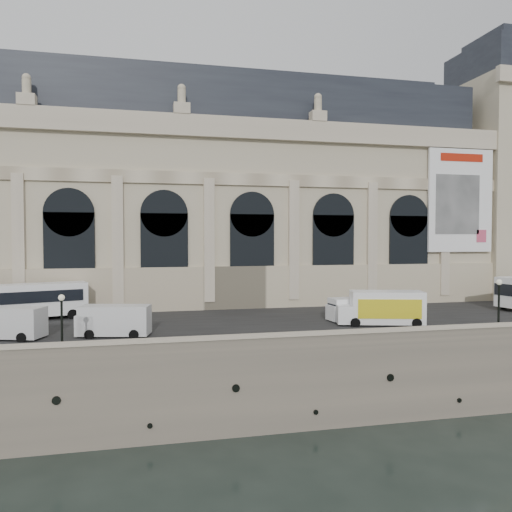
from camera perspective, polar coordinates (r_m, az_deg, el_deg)
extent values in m
plane|color=black|center=(40.78, 12.41, -18.45)|extent=(260.00, 260.00, 0.00)
cube|color=gray|center=(72.29, 0.41, -6.88)|extent=(160.00, 70.00, 6.00)
cube|color=#2D2D2D|center=(51.86, 5.79, -7.07)|extent=(160.00, 24.00, 0.06)
cube|color=gray|center=(39.50, 12.11, -9.24)|extent=(160.00, 1.20, 1.10)
cube|color=beige|center=(39.39, 12.11, -8.38)|extent=(160.00, 1.40, 0.12)
cube|color=beige|center=(66.37, -3.85, 4.44)|extent=(68.00, 18.00, 22.00)
cube|color=beige|center=(57.59, -2.40, -3.66)|extent=(68.60, 0.40, 5.00)
cube|color=beige|center=(58.50, -2.40, 14.45)|extent=(69.00, 0.80, 2.40)
cube|color=beige|center=(57.69, -2.42, 8.79)|extent=(68.00, 0.30, 1.40)
cube|color=#242931|center=(68.39, -3.88, 16.25)|extent=(64.00, 15.00, 6.00)
cube|color=#242931|center=(69.33, -3.89, 19.05)|extent=(56.00, 10.00, 1.20)
cube|color=beige|center=(57.64, -25.50, 1.61)|extent=(1.20, 0.50, 14.00)
cube|color=black|center=(56.85, -20.54, 0.17)|extent=(5.20, 0.25, 9.00)
cylinder|color=black|center=(56.89, -20.60, 4.70)|extent=(5.20, 0.25, 5.20)
cube|color=beige|center=(56.30, -15.52, 1.74)|extent=(1.20, 0.50, 14.00)
cube|color=black|center=(56.39, -10.42, 0.25)|extent=(5.20, 0.25, 9.00)
cylinder|color=black|center=(56.43, -10.45, 4.83)|extent=(5.20, 0.25, 5.20)
cube|color=beige|center=(56.73, -5.37, 1.81)|extent=(1.20, 0.50, 14.00)
cube|color=black|center=(57.69, -0.45, 0.33)|extent=(5.20, 0.25, 9.00)
cylinder|color=black|center=(57.73, -0.45, 4.80)|extent=(5.20, 0.25, 5.20)
cube|color=beige|center=(58.88, 4.33, 1.82)|extent=(1.20, 0.50, 14.00)
cube|color=black|center=(60.63, 8.82, 0.39)|extent=(5.20, 0.25, 9.00)
cylinder|color=black|center=(60.67, 8.85, 4.64)|extent=(5.20, 0.25, 5.20)
cube|color=beige|center=(62.57, 13.11, 1.79)|extent=(1.20, 0.50, 14.00)
cube|color=black|center=(65.00, 17.04, 0.44)|extent=(5.20, 0.25, 9.00)
cylinder|color=black|center=(65.03, 17.08, 4.40)|extent=(5.20, 0.25, 5.20)
cube|color=beige|center=(67.55, 20.77, 1.73)|extent=(1.20, 0.50, 14.00)
cube|color=white|center=(68.67, 22.31, 5.88)|extent=(9.00, 0.35, 13.00)
cube|color=#A81D0B|center=(69.09, 22.47, 10.36)|extent=(6.00, 0.06, 1.00)
cube|color=gray|center=(68.19, 22.06, 5.49)|extent=(6.20, 0.06, 7.50)
cube|color=#C34562|center=(70.12, 24.36, 2.09)|extent=(1.40, 0.06, 1.60)
cube|color=beige|center=(80.57, 26.11, 6.67)|extent=(12.00, 14.00, 30.00)
cube|color=#242931|center=(83.86, 26.32, 18.67)|extent=(10.50, 12.50, 5.00)
cube|color=#242931|center=(84.87, 26.35, 20.81)|extent=(7.00, 9.00, 1.80)
cube|color=white|center=(54.58, -25.34, -4.63)|extent=(12.68, 6.16, 3.22)
cube|color=black|center=(53.21, -25.22, -4.35)|extent=(10.95, 3.45, 1.14)
cube|color=black|center=(55.86, -25.46, -4.05)|extent=(10.95, 3.45, 1.14)
cylinder|color=black|center=(54.08, -20.22, -6.28)|extent=(1.08, 0.60, 1.04)
cylinder|color=black|center=(56.62, -20.67, -5.92)|extent=(1.08, 0.60, 1.04)
cube|color=black|center=(62.18, 26.48, -3.47)|extent=(0.58, 2.45, 1.30)
cylinder|color=black|center=(64.50, 26.44, -5.01)|extent=(1.12, 0.54, 1.08)
cube|color=silver|center=(45.62, -26.48, -6.77)|extent=(6.11, 3.94, 2.43)
cylinder|color=black|center=(43.90, -25.21, -8.45)|extent=(0.84, 0.51, 0.80)
cylinder|color=black|center=(45.78, -23.76, -7.99)|extent=(0.84, 0.51, 0.80)
cube|color=silver|center=(43.58, -15.79, -7.04)|extent=(6.02, 3.41, 2.42)
cube|color=silver|center=(44.30, -18.63, -7.41)|extent=(2.04, 2.50, 1.68)
cube|color=black|center=(44.40, -19.36, -6.64)|extent=(0.48, 1.86, 0.84)
cylinder|color=black|center=(43.24, -18.51, -8.52)|extent=(0.84, 0.43, 0.80)
cylinder|color=black|center=(45.31, -17.62, -8.02)|extent=(0.84, 0.43, 0.80)
cylinder|color=black|center=(42.25, -13.78, -8.72)|extent=(0.84, 0.43, 0.80)
cylinder|color=black|center=(44.36, -13.10, -8.19)|extent=(0.84, 0.43, 0.80)
cube|color=white|center=(50.70, 11.21, -5.90)|extent=(5.22, 2.46, 2.15)
cube|color=white|center=(49.78, 9.18, -6.42)|extent=(1.60, 2.09, 1.49)
cube|color=black|center=(49.46, 8.64, -5.87)|extent=(0.23, 1.68, 0.75)
cylinder|color=black|center=(49.20, 10.13, -7.21)|extent=(0.73, 0.30, 0.71)
cylinder|color=black|center=(50.91, 9.06, -6.89)|extent=(0.73, 0.30, 0.71)
cylinder|color=black|center=(50.82, 13.34, -6.93)|extent=(0.73, 0.30, 0.71)
cylinder|color=black|center=(52.47, 12.20, -6.64)|extent=(0.73, 0.30, 0.71)
cube|color=white|center=(48.88, 14.71, -5.67)|extent=(7.15, 4.24, 3.02)
cube|color=gold|center=(47.61, 15.05, -5.88)|extent=(5.63, 1.58, 1.79)
cube|color=#A81D0B|center=(47.61, 15.05, -5.88)|extent=(3.25, 0.92, 0.67)
cube|color=white|center=(48.31, 10.27, -6.53)|extent=(2.37, 2.84, 1.68)
cylinder|color=black|center=(47.25, 11.29, -7.49)|extent=(0.95, 0.54, 0.89)
cylinder|color=black|center=(49.76, 10.83, -7.00)|extent=(0.95, 0.54, 0.89)
cylinder|color=black|center=(48.43, 17.89, -7.31)|extent=(0.95, 0.54, 0.89)
cylinder|color=black|center=(50.88, 17.11, -6.85)|extent=(0.95, 0.54, 0.89)
cylinder|color=black|center=(38.11, -21.27, -10.29)|extent=(0.44, 0.44, 0.40)
cylinder|color=black|center=(37.77, -21.30, -7.62)|extent=(0.16, 0.16, 4.00)
sphere|color=beige|center=(37.48, -21.35, -4.45)|extent=(0.44, 0.44, 0.44)
cylinder|color=black|center=(47.21, 25.95, -7.94)|extent=(0.49, 0.49, 0.44)
cylinder|color=black|center=(46.91, 25.99, -5.54)|extent=(0.18, 0.18, 4.44)
sphere|color=beige|center=(46.67, 26.04, -2.70)|extent=(0.49, 0.49, 0.49)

